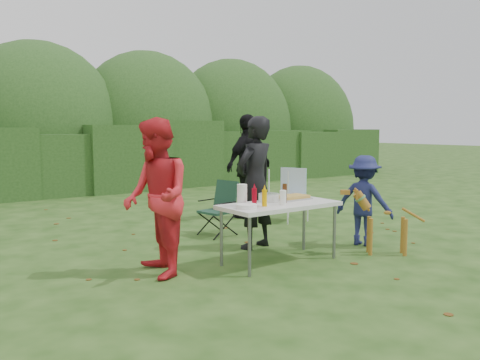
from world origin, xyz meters
TOP-DOWN VIEW (x-y plane):
  - ground at (0.00, 0.00)m, footprint 80.00×80.00m
  - hedge_row at (0.00, 8.00)m, footprint 22.00×1.40m
  - shrub_backdrop at (0.00, 9.60)m, footprint 20.00×2.60m
  - folding_table at (0.29, -0.05)m, footprint 1.50×0.70m
  - person_cook at (0.51, 0.72)m, footprint 0.75×0.58m
  - person_red_jacket at (-1.20, 0.32)m, footprint 0.84×0.99m
  - person_black_puffy at (1.89, 2.68)m, footprint 1.19×0.68m
  - child at (1.87, -0.05)m, footprint 0.74×0.94m
  - dog at (1.69, -0.59)m, footprint 0.90×0.85m
  - camping_chair at (0.54, 1.71)m, footprint 0.62×0.62m
  - lawn_chair at (2.25, 1.99)m, footprint 0.74×0.74m
  - food_tray at (0.64, 0.10)m, footprint 0.45×0.30m
  - focaccia_bread at (0.64, 0.10)m, footprint 0.40×0.26m
  - mustard_bottle at (-0.02, -0.13)m, footprint 0.06×0.06m
  - ketchup_bottle at (-0.13, -0.09)m, footprint 0.06×0.06m
  - beer_bottle at (0.36, -0.07)m, footprint 0.06×0.06m
  - paper_towel_roll at (-0.21, 0.05)m, footprint 0.12×0.12m
  - cup_stack at (0.23, -0.18)m, footprint 0.08×0.08m
  - pasta_bowl at (0.29, 0.16)m, footprint 0.26×0.26m
  - plate_stack at (-0.28, -0.13)m, footprint 0.24×0.24m

SIDE VIEW (x-z plane):
  - ground at x=0.00m, z-range 0.00..0.00m
  - dog at x=1.69m, z-range 0.00..0.84m
  - camping_chair at x=0.54m, z-range 0.00..0.85m
  - lawn_chair at x=2.25m, z-range 0.00..0.94m
  - child at x=1.87m, z-range 0.00..1.28m
  - folding_table at x=0.29m, z-range 0.32..1.06m
  - food_tray at x=0.64m, z-range 0.74..0.76m
  - plate_stack at x=-0.28m, z-range 0.74..0.79m
  - focaccia_bread at x=0.64m, z-range 0.76..0.80m
  - pasta_bowl at x=0.29m, z-range 0.74..0.84m
  - cup_stack at x=0.23m, z-range 0.74..0.92m
  - mustard_bottle at x=-0.02m, z-range 0.74..0.94m
  - hedge_row at x=0.00m, z-range 0.00..1.70m
  - ketchup_bottle at x=-0.13m, z-range 0.74..0.96m
  - beer_bottle at x=0.36m, z-range 0.74..0.98m
  - paper_towel_roll at x=-0.21m, z-range 0.74..1.00m
  - person_red_jacket at x=-1.20m, z-range 0.00..1.79m
  - person_cook at x=0.51m, z-range 0.00..1.82m
  - person_black_puffy at x=1.89m, z-range 0.00..1.91m
  - shrub_backdrop at x=0.00m, z-range 0.00..3.20m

